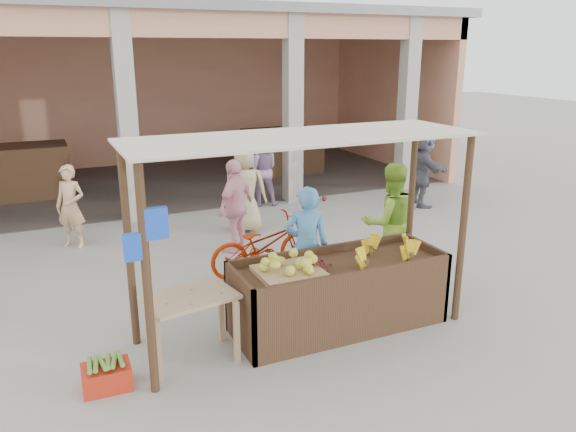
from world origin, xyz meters
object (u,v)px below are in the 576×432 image
vendor_blue (307,242)px  vendor_green (390,220)px  side_table (191,307)px  fruit_stall (339,296)px  red_crate (107,377)px  motorcycle (264,244)px

vendor_blue → vendor_green: 1.48m
side_table → vendor_green: (3.23, 1.00, 0.30)m
fruit_stall → red_crate: 2.80m
motorcycle → vendor_blue: bearing=-177.1°
red_crate → motorcycle: bearing=41.8°
vendor_green → motorcycle: bearing=-20.5°
side_table → red_crate: size_ratio=2.20×
fruit_stall → red_crate: (-2.78, -0.20, -0.28)m
side_table → motorcycle: size_ratio=0.58×
side_table → fruit_stall: bearing=-10.1°
red_crate → fruit_stall: bearing=5.9°
vendor_blue → motorcycle: size_ratio=0.97×
motorcycle → red_crate: bearing=127.5°
red_crate → motorcycle: size_ratio=0.27×
red_crate → motorcycle: motorcycle is taller
red_crate → vendor_green: vendor_green is taller
fruit_stall → side_table: fruit_stall is taller
side_table → vendor_blue: size_ratio=0.60×
side_table → red_crate: 1.08m
motorcycle → fruit_stall: bearing=-177.1°
side_table → red_crate: (-0.94, -0.18, -0.51)m
side_table → vendor_blue: 1.94m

